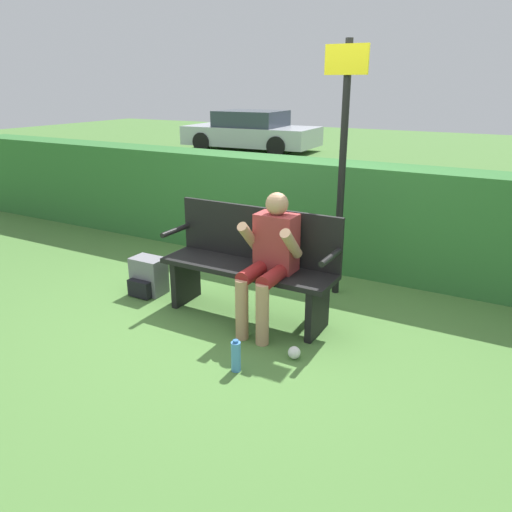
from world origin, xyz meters
TOP-DOWN VIEW (x-y plane):
  - ground_plane at (0.00, 0.00)m, footprint 40.00×40.00m
  - hedge_back at (0.00, 1.69)m, footprint 12.00×0.54m
  - park_bench at (0.00, 0.07)m, footprint 1.63×0.45m
  - person_seated at (0.27, -0.07)m, footprint 0.49×0.60m
  - backpack at (-1.16, -0.03)m, footprint 0.34×0.31m
  - water_bottle at (0.39, -0.84)m, footprint 0.07×0.07m
  - signpost at (0.51, 0.93)m, footprint 0.40×0.09m
  - parked_car at (-5.95, 10.48)m, footprint 4.25×2.14m
  - litter_crumple at (0.70, -0.47)m, footprint 0.10×0.10m

SIDE VIEW (x-z plane):
  - ground_plane at x=0.00m, z-range 0.00..0.00m
  - litter_crumple at x=0.70m, z-range 0.00..0.10m
  - water_bottle at x=0.39m, z-range -0.01..0.25m
  - backpack at x=-1.16m, z-range -0.01..0.37m
  - park_bench at x=0.00m, z-range 0.01..1.01m
  - parked_car at x=-5.95m, z-range -0.03..1.20m
  - hedge_back at x=0.00m, z-range 0.00..1.22m
  - person_seated at x=0.27m, z-range 0.07..1.26m
  - signpost at x=0.51m, z-range 0.18..2.61m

